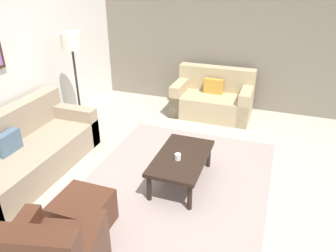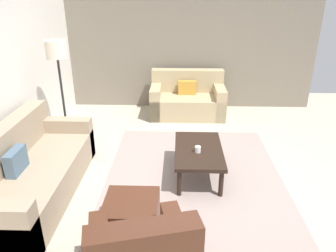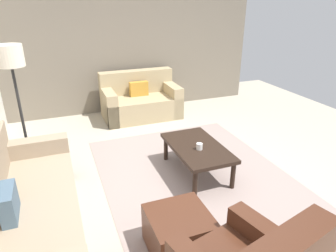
{
  "view_description": "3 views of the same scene",
  "coord_description": "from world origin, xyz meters",
  "px_view_note": "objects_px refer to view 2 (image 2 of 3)",
  "views": [
    {
      "loc": [
        -3.38,
        -1.1,
        2.64
      ],
      "look_at": [
        0.01,
        0.11,
        0.85
      ],
      "focal_mm": 34.62,
      "sensor_mm": 36.0,
      "label": 1
    },
    {
      "loc": [
        -3.82,
        0.23,
        2.41
      ],
      "look_at": [
        0.2,
        0.37,
        0.68
      ],
      "focal_mm": 34.33,
      "sensor_mm": 36.0,
      "label": 2
    },
    {
      "loc": [
        -3.12,
        1.59,
        2.21
      ],
      "look_at": [
        0.02,
        0.38,
        0.78
      ],
      "focal_mm": 32.29,
      "sensor_mm": 36.0,
      "label": 3
    }
  ],
  "objects_px": {
    "couch_main": "(27,174)",
    "coffee_table": "(199,152)",
    "cup": "(198,149)",
    "couch_loveseat": "(187,100)",
    "lamp_standing": "(58,61)",
    "ottoman": "(132,217)"
  },
  "relations": [
    {
      "from": "couch_main",
      "to": "coffee_table",
      "type": "xyz_separation_m",
      "value": [
        0.54,
        -2.15,
        0.06
      ]
    },
    {
      "from": "coffee_table",
      "to": "cup",
      "type": "relative_size",
      "value": 13.38
    },
    {
      "from": "couch_loveseat",
      "to": "lamp_standing",
      "type": "relative_size",
      "value": 0.86
    },
    {
      "from": "coffee_table",
      "to": "cup",
      "type": "height_order",
      "value": "cup"
    },
    {
      "from": "ottoman",
      "to": "lamp_standing",
      "type": "distance_m",
      "value": 2.72
    },
    {
      "from": "cup",
      "to": "lamp_standing",
      "type": "xyz_separation_m",
      "value": [
        0.96,
        2.08,
        0.96
      ]
    },
    {
      "from": "couch_main",
      "to": "lamp_standing",
      "type": "distance_m",
      "value": 1.79
    },
    {
      "from": "couch_loveseat",
      "to": "coffee_table",
      "type": "xyz_separation_m",
      "value": [
        -2.39,
        -0.1,
        0.06
      ]
    },
    {
      "from": "couch_main",
      "to": "cup",
      "type": "xyz_separation_m",
      "value": [
        0.44,
        -2.13,
        0.15
      ]
    },
    {
      "from": "couch_loveseat",
      "to": "ottoman",
      "type": "height_order",
      "value": "couch_loveseat"
    },
    {
      "from": "couch_main",
      "to": "ottoman",
      "type": "distance_m",
      "value": 1.54
    },
    {
      "from": "couch_main",
      "to": "lamp_standing",
      "type": "height_order",
      "value": "lamp_standing"
    },
    {
      "from": "couch_loveseat",
      "to": "lamp_standing",
      "type": "bearing_deg",
      "value": 127.45
    },
    {
      "from": "couch_loveseat",
      "to": "ottoman",
      "type": "xyz_separation_m",
      "value": [
        -3.57,
        0.66,
        -0.1
      ]
    },
    {
      "from": "couch_main",
      "to": "couch_loveseat",
      "type": "distance_m",
      "value": 3.57
    },
    {
      "from": "couch_loveseat",
      "to": "coffee_table",
      "type": "distance_m",
      "value": 2.39
    },
    {
      "from": "couch_loveseat",
      "to": "lamp_standing",
      "type": "xyz_separation_m",
      "value": [
        -1.53,
        2.0,
        1.11
      ]
    },
    {
      "from": "coffee_table",
      "to": "lamp_standing",
      "type": "bearing_deg",
      "value": 67.74
    },
    {
      "from": "couch_loveseat",
      "to": "cup",
      "type": "distance_m",
      "value": 2.5
    },
    {
      "from": "ottoman",
      "to": "coffee_table",
      "type": "height_order",
      "value": "coffee_table"
    },
    {
      "from": "couch_main",
      "to": "ottoman",
      "type": "bearing_deg",
      "value": -114.71
    },
    {
      "from": "couch_loveseat",
      "to": "lamp_standing",
      "type": "height_order",
      "value": "lamp_standing"
    }
  ]
}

